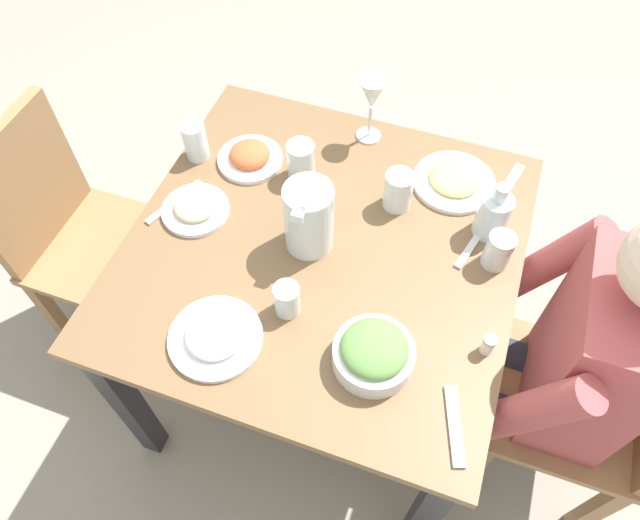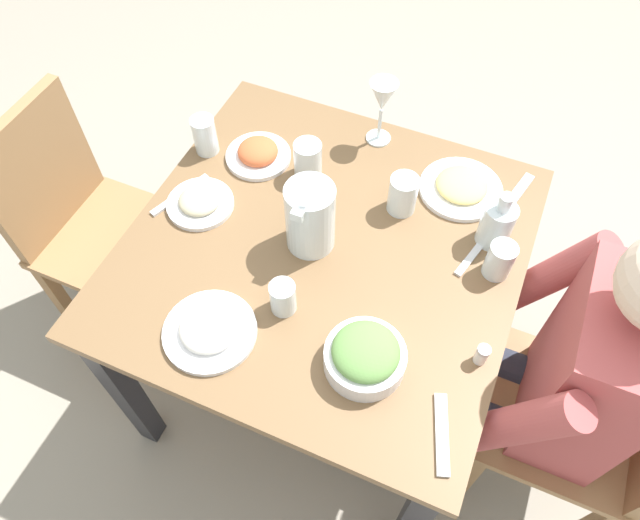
{
  "view_description": "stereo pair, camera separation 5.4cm",
  "coord_description": "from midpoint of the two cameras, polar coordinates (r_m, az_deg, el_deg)",
  "views": [
    {
      "loc": [
        -0.81,
        -0.28,
        1.92
      ],
      "look_at": [
        -0.04,
        -0.0,
        0.72
      ],
      "focal_mm": 33.13,
      "sensor_mm": 36.0,
      "label": 1
    },
    {
      "loc": [
        -0.79,
        -0.33,
        1.92
      ],
      "look_at": [
        -0.04,
        -0.0,
        0.72
      ],
      "focal_mm": 33.13,
      "sensor_mm": 36.0,
      "label": 2
    }
  ],
  "objects": [
    {
      "name": "ground_plane",
      "position": [
        2.11,
        1.03,
        -10.43
      ],
      "size": [
        8.0,
        8.0,
        0.0
      ],
      "primitive_type": "plane",
      "color": "gray"
    },
    {
      "name": "dining_table",
      "position": [
        1.56,
        1.37,
        -1.1
      ],
      "size": [
        0.96,
        0.96,
        0.74
      ],
      "color": "brown",
      "rests_on": "ground_plane"
    },
    {
      "name": "chair_near",
      "position": [
        1.69,
        26.79,
        -13.96
      ],
      "size": [
        0.4,
        0.4,
        0.87
      ],
      "color": "#997047",
      "rests_on": "ground_plane"
    },
    {
      "name": "chair_far",
      "position": [
        1.96,
        -20.98,
        3.66
      ],
      "size": [
        0.4,
        0.4,
        0.87
      ],
      "color": "#997047",
      "rests_on": "ground_plane"
    },
    {
      "name": "diner_near",
      "position": [
        1.52,
        21.65,
        -9.82
      ],
      "size": [
        0.48,
        0.53,
        1.16
      ],
      "color": "#B24C4C",
      "rests_on": "ground_plane"
    },
    {
      "name": "water_pitcher",
      "position": [
        1.4,
        0.11,
        4.05
      ],
      "size": [
        0.16,
        0.12,
        0.19
      ],
      "color": "silver",
      "rests_on": "dining_table"
    },
    {
      "name": "salad_bowl",
      "position": [
        1.27,
        5.62,
        -9.22
      ],
      "size": [
        0.18,
        0.18,
        0.09
      ],
      "color": "white",
      "rests_on": "dining_table"
    },
    {
      "name": "plate_beans",
      "position": [
        1.56,
        -10.55,
        5.51
      ],
      "size": [
        0.17,
        0.17,
        0.04
      ],
      "color": "white",
      "rests_on": "dining_table"
    },
    {
      "name": "plate_fries",
      "position": [
        1.62,
        14.43,
        6.84
      ],
      "size": [
        0.22,
        0.22,
        0.04
      ],
      "color": "white",
      "rests_on": "dining_table"
    },
    {
      "name": "plate_rice_curry",
      "position": [
        1.65,
        -5.05,
        10.21
      ],
      "size": [
        0.18,
        0.18,
        0.05
      ],
      "color": "white",
      "rests_on": "dining_table"
    },
    {
      "name": "plate_yoghurt",
      "position": [
        1.34,
        -9.51,
        -6.67
      ],
      "size": [
        0.21,
        0.21,
        0.05
      ],
      "color": "white",
      "rests_on": "dining_table"
    },
    {
      "name": "water_glass_near_left",
      "position": [
        1.52,
        9.02,
        6.26
      ],
      "size": [
        0.07,
        0.07,
        0.11
      ],
      "primitive_type": "cylinder",
      "color": "silver",
      "rests_on": "dining_table"
    },
    {
      "name": "water_glass_far_right",
      "position": [
        1.33,
        -2.45,
        -3.66
      ],
      "size": [
        0.06,
        0.06,
        0.09
      ],
      "primitive_type": "cylinder",
      "color": "silver",
      "rests_on": "dining_table"
    },
    {
      "name": "water_glass_by_pitcher",
      "position": [
        1.58,
        -0.19,
        9.62
      ],
      "size": [
        0.07,
        0.07,
        0.11
      ],
      "primitive_type": "cylinder",
      "color": "silver",
      "rests_on": "dining_table"
    },
    {
      "name": "water_glass_far_left",
      "position": [
        1.67,
        -10.14,
        11.74
      ],
      "size": [
        0.06,
        0.06,
        0.11
      ],
      "primitive_type": "cylinder",
      "color": "silver",
      "rests_on": "dining_table"
    },
    {
      "name": "water_glass_center",
      "position": [
        1.45,
        17.99,
        -0.04
      ],
      "size": [
        0.07,
        0.07,
        0.1
      ],
      "primitive_type": "cylinder",
      "color": "silver",
      "rests_on": "dining_table"
    },
    {
      "name": "wine_glass",
      "position": [
        1.63,
        7.04,
        15.11
      ],
      "size": [
        0.08,
        0.08,
        0.2
      ],
      "color": "silver",
      "rests_on": "dining_table"
    },
    {
      "name": "oil_carafe",
      "position": [
        1.5,
        17.64,
        3.16
      ],
      "size": [
        0.08,
        0.08,
        0.16
      ],
      "color": "silver",
      "rests_on": "dining_table"
    },
    {
      "name": "salt_shaker",
      "position": [
        1.34,
        16.5,
        -8.79
      ],
      "size": [
        0.03,
        0.03,
        0.05
      ],
      "color": "white",
      "rests_on": "dining_table"
    },
    {
      "name": "fork_near",
      "position": [
        1.66,
        19.31,
        5.97
      ],
      "size": [
        0.17,
        0.07,
        0.01
      ],
      "primitive_type": "cube",
      "rotation": [
        0.0,
        0.0,
        -0.24
      ],
      "color": "silver",
      "rests_on": "dining_table"
    },
    {
      "name": "knife_near",
      "position": [
        1.6,
        -12.46,
        6.07
      ],
      "size": [
        0.18,
        0.08,
        0.01
      ],
      "primitive_type": "cube",
      "rotation": [
        0.0,
        0.0,
        -0.36
      ],
      "color": "silver",
      "rests_on": "dining_table"
    },
    {
      "name": "fork_far",
      "position": [
        1.28,
        12.93,
        -16.09
      ],
      "size": [
        0.17,
        0.08,
        0.01
      ],
      "primitive_type": "cube",
      "rotation": [
        0.0,
        0.0,
        0.32
      ],
      "color": "silver",
      "rests_on": "dining_table"
    },
    {
      "name": "knife_far",
      "position": [
        1.51,
        15.87,
        0.89
      ],
      "size": [
        0.18,
        0.06,
        0.01
      ],
      "primitive_type": "cube",
      "rotation": [
        0.0,
        0.0,
        -0.26
      ],
      "color": "silver",
      "rests_on": "dining_table"
    }
  ]
}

